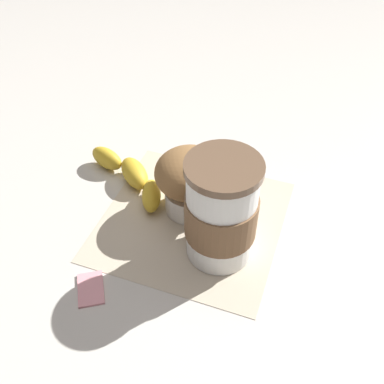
% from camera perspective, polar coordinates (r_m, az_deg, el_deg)
% --- Properties ---
extents(ground_plane, '(3.00, 3.00, 0.00)m').
position_cam_1_polar(ground_plane, '(0.65, -0.00, -3.62)').
color(ground_plane, beige).
extents(paper_napkin, '(0.29, 0.29, 0.00)m').
position_cam_1_polar(paper_napkin, '(0.65, -0.00, -3.58)').
color(paper_napkin, beige).
rests_on(paper_napkin, ground_plane).
extents(coffee_cup, '(0.09, 0.09, 0.15)m').
position_cam_1_polar(coffee_cup, '(0.56, 3.72, -2.54)').
color(coffee_cup, white).
rests_on(coffee_cup, paper_napkin).
extents(muffin, '(0.10, 0.10, 0.10)m').
position_cam_1_polar(muffin, '(0.63, -0.25, 1.61)').
color(muffin, white).
rests_on(muffin, paper_napkin).
extents(banana, '(0.17, 0.10, 0.03)m').
position_cam_1_polar(banana, '(0.70, -7.81, 2.12)').
color(banana, gold).
rests_on(banana, paper_napkin).
extents(sugar_packet, '(0.06, 0.06, 0.01)m').
position_cam_1_polar(sugar_packet, '(0.59, -12.77, -11.80)').
color(sugar_packet, pink).
rests_on(sugar_packet, ground_plane).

